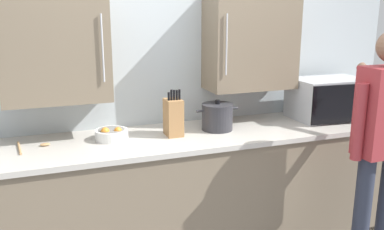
% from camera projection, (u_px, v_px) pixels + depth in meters
% --- Properties ---
extents(back_wall_tiled, '(4.16, 0.44, 2.78)m').
position_uv_depth(back_wall_tiled, '(155.00, 60.00, 3.08)').
color(back_wall_tiled, '#B2BCC1').
rests_on(back_wall_tiled, ground_plane).
extents(counter_unit, '(3.80, 0.71, 0.93)m').
position_uv_depth(counter_unit, '(170.00, 197.00, 2.99)').
color(counter_unit, '#756651').
rests_on(counter_unit, ground_plane).
extents(microwave_oven, '(0.59, 0.43, 0.32)m').
position_uv_depth(microwave_oven, '(326.00, 99.00, 3.32)').
color(microwave_oven, '#B7BABF').
rests_on(microwave_oven, counter_unit).
extents(stock_pot, '(0.33, 0.23, 0.22)m').
position_uv_depth(stock_pot, '(217.00, 117.00, 3.01)').
color(stock_pot, '#2D2D33').
rests_on(stock_pot, counter_unit).
extents(knife_block, '(0.11, 0.15, 0.33)m').
position_uv_depth(knife_block, '(173.00, 117.00, 2.86)').
color(knife_block, '#A37547').
rests_on(knife_block, counter_unit).
extents(wooden_spoon, '(0.21, 0.25, 0.02)m').
position_uv_depth(wooden_spoon, '(32.00, 146.00, 2.62)').
color(wooden_spoon, tan).
rests_on(wooden_spoon, counter_unit).
extents(fruit_bowl, '(0.22, 0.22, 0.10)m').
position_uv_depth(fruit_bowl, '(111.00, 134.00, 2.78)').
color(fruit_bowl, white).
rests_on(fruit_bowl, counter_unit).
extents(person_figure, '(0.44, 0.56, 1.67)m').
position_uv_depth(person_figure, '(382.00, 137.00, 2.60)').
color(person_figure, '#282D3D').
rests_on(person_figure, ground_plane).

